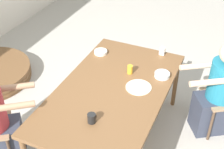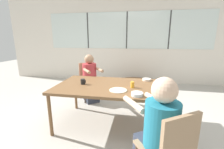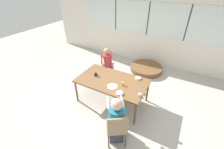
# 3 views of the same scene
# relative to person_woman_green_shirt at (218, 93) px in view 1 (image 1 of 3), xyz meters

# --- Properties ---
(ground_plane) EXTENTS (16.00, 16.00, 0.00)m
(ground_plane) POSITION_rel_person_woman_green_shirt_xyz_m (-0.62, 0.96, -0.51)
(ground_plane) COLOR #B2ADA3
(dining_table) EXTENTS (1.80, 1.02, 0.70)m
(dining_table) POSITION_rel_person_woman_green_shirt_xyz_m (-0.62, 0.96, 0.14)
(dining_table) COLOR brown
(dining_table) RESTS_ON ground_plane
(person_woman_green_shirt) EXTENTS (0.57, 0.65, 1.12)m
(person_woman_green_shirt) POSITION_rel_person_woman_green_shirt_xyz_m (0.00, 0.00, 0.00)
(person_woman_green_shirt) COLOR #333847
(person_woman_green_shirt) RESTS_ON ground_plane
(coffee_mug) EXTENTS (0.08, 0.07, 0.09)m
(coffee_mug) POSITION_rel_person_woman_green_shirt_xyz_m (-1.10, 0.94, 0.24)
(coffee_mug) COLOR black
(coffee_mug) RESTS_ON dining_table
(juice_glass) EXTENTS (0.06, 0.06, 0.09)m
(juice_glass) POSITION_rel_person_woman_green_shirt_xyz_m (-0.29, 0.90, 0.24)
(juice_glass) COLOR gold
(juice_glass) RESTS_ON dining_table
(milk_carton_small) EXTENTS (0.06, 0.06, 0.09)m
(milk_carton_small) POSITION_rel_person_woman_green_shirt_xyz_m (0.22, 0.70, 0.23)
(milk_carton_small) COLOR silver
(milk_carton_small) RESTS_ON dining_table
(bowl_white_shallow) EXTENTS (0.15, 0.15, 0.03)m
(bowl_white_shallow) POSITION_rel_person_woman_green_shirt_xyz_m (-0.05, 1.35, 0.21)
(bowl_white_shallow) COLOR silver
(bowl_white_shallow) RESTS_ON dining_table
(bowl_cereal) EXTENTS (0.16, 0.16, 0.05)m
(bowl_cereal) POSITION_rel_person_woman_green_shirt_xyz_m (-0.21, 0.57, 0.21)
(bowl_cereal) COLOR silver
(bowl_cereal) RESTS_ON dining_table
(plate_tortillas) EXTENTS (0.26, 0.26, 0.01)m
(plate_tortillas) POSITION_rel_person_woman_green_shirt_xyz_m (-0.49, 0.73, 0.20)
(plate_tortillas) COLOR beige
(plate_tortillas) RESTS_ON dining_table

